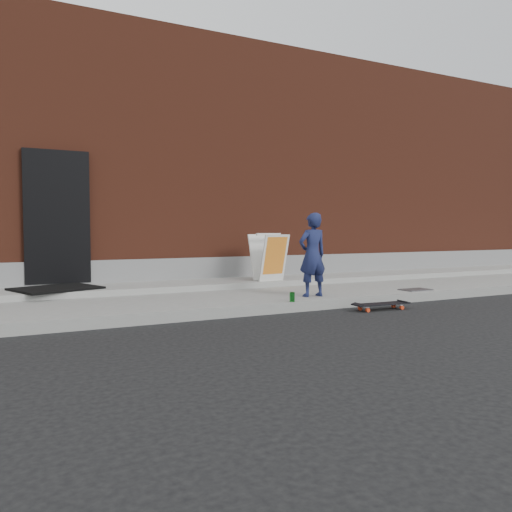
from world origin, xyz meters
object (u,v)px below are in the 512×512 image
pizza_sign (269,257)px  skateboard (381,304)px  soda_can (292,297)px  child (312,255)px

pizza_sign → skateboard: bearing=-75.0°
skateboard → pizza_sign: pizza_sign is taller
soda_can → skateboard: bearing=-18.2°
skateboard → soda_can: (-1.28, 0.42, 0.14)m
soda_can → pizza_sign: bearing=71.5°
skateboard → soda_can: soda_can is taller
skateboard → child: bearing=132.1°
skateboard → soda_can: 1.35m
soda_can → child: bearing=32.0°
skateboard → pizza_sign: 2.51m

